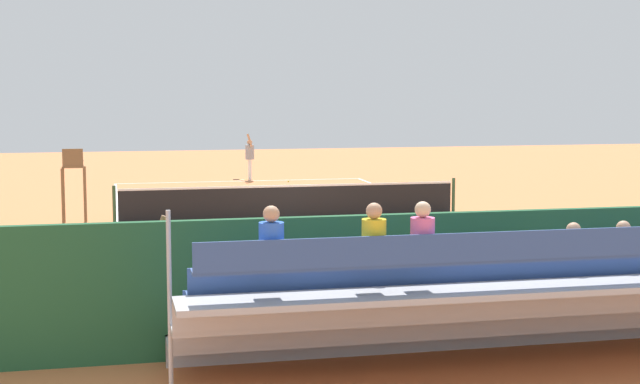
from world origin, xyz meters
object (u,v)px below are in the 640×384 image
tennis_net (291,201)px  tennis_ball_near (288,181)px  tennis_player (250,155)px  bleacher_stand (494,300)px  courtside_bench (572,289)px  umpire_chair (74,178)px  tennis_racket (242,180)px  line_judge (160,277)px  equipment_bag (483,319)px

tennis_net → tennis_ball_near: tennis_net is taller
tennis_net → tennis_player: 11.47m
tennis_player → tennis_ball_near: 2.12m
bleacher_stand → tennis_player: (-0.57, -26.82, 0.06)m
tennis_net → bleacher_stand: 15.38m
tennis_net → courtside_bench: 13.45m
tennis_ball_near → umpire_chair: bearing=51.6°
tennis_racket → courtside_bench: bearing=94.7°
tennis_net → line_judge: size_ratio=5.35×
line_judge → equipment_bag: bearing=175.9°
bleacher_stand → courtside_bench: bleacher_stand is taller
umpire_chair → line_judge: (-1.71, 13.07, -0.30)m
bleacher_stand → courtside_bench: size_ratio=5.03×
tennis_player → tennis_racket: 1.05m
tennis_racket → line_judge: bearing=79.3°
courtside_bench → tennis_net: bearing=-80.7°
equipment_bag → line_judge: (5.05, -0.36, 0.84)m
umpire_chair → courtside_bench: bearing=122.2°
bleacher_stand → equipment_bag: size_ratio=10.07×
courtside_bench → tennis_player: size_ratio=0.93×
tennis_net → line_judge: 13.80m
tennis_net → umpire_chair: size_ratio=4.81×
umpire_chair → courtside_bench: size_ratio=1.19×
tennis_player → line_judge: size_ratio=1.00×
tennis_net → equipment_bag: bearing=92.4°
bleacher_stand → umpire_chair: size_ratio=4.23×
courtside_bench → line_judge: line_judge is taller
courtside_bench → tennis_racket: courtside_bench is taller
tennis_racket → tennis_net: bearing=89.3°
equipment_bag → bleacher_stand: bearing=71.5°
tennis_player → umpire_chair: bearing=59.7°
bleacher_stand → equipment_bag: bleacher_stand is taller
tennis_player → tennis_racket: tennis_player is taller
bleacher_stand → tennis_ball_near: 25.65m
tennis_net → tennis_player: (-0.47, -11.45, 0.51)m
tennis_player → bleacher_stand: bearing=88.8°
courtside_bench → tennis_ball_near: size_ratio=27.27×
tennis_ball_near → courtside_bench: bearing=90.8°
tennis_net → tennis_ball_near: bearing=-100.3°
umpire_chair → tennis_net: bearing=179.7°
tennis_racket → tennis_ball_near: size_ratio=8.88×
bleacher_stand → umpire_chair: bearing=-68.4°
courtside_bench → umpire_chair: bearing=-57.8°
tennis_net → bleacher_stand: bearing=89.6°
tennis_net → umpire_chair: (6.20, -0.03, 0.81)m
umpire_chair → tennis_ball_near: bearing=-128.4°
tennis_player → courtside_bench: bearing=94.0°
courtside_bench → equipment_bag: 1.66m
bleacher_stand → equipment_bag: bearing=-108.5°
tennis_ball_near → line_judge: size_ratio=0.03×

